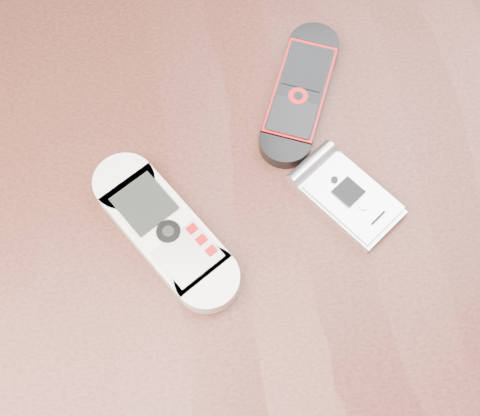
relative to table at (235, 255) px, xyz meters
name	(u,v)px	position (x,y,z in m)	size (l,w,h in m)	color
ground	(237,368)	(0.00, 0.00, -0.64)	(4.00, 4.00, 0.00)	#472B19
table	(235,255)	(0.00, 0.00, 0.00)	(1.20, 0.80, 0.75)	black
nokia_white	(165,230)	(-0.06, -0.01, 0.11)	(0.05, 0.16, 0.02)	white
nokia_black_red	(300,92)	(0.08, 0.11, 0.11)	(0.05, 0.15, 0.02)	black
motorola_razr	(350,197)	(0.10, 0.00, 0.11)	(0.05, 0.10, 0.01)	silver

